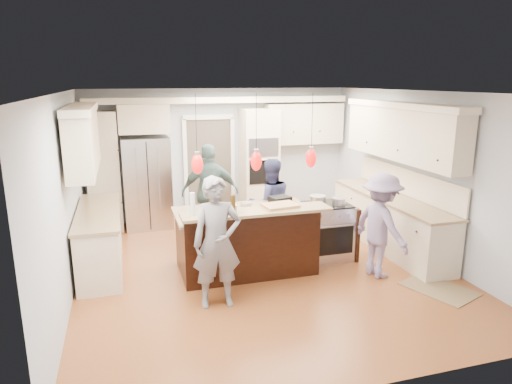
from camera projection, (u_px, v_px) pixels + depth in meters
ground_plane at (262, 268)px, 7.13m from camera, size 6.00×6.00×0.00m
room_shell at (263, 153)px, 6.69m from camera, size 5.54×6.04×2.72m
refrigerator at (147, 183)px, 8.94m from camera, size 0.90×0.70×1.80m
oven_column at (259, 164)px, 9.54m from camera, size 0.72×0.69×2.30m
back_upper_cabinets at (186, 142)px, 9.09m from camera, size 5.30×0.61×2.54m
right_counter_run at (393, 188)px, 7.82m from camera, size 0.64×3.10×2.51m
left_cabinets at (94, 202)px, 6.95m from camera, size 0.64×2.30×2.51m
kitchen_island at (246, 239)px, 7.01m from camera, size 2.10×1.46×1.12m
island_range at (327, 231)px, 7.47m from camera, size 0.82×0.71×0.92m
pendant_lights at (256, 161)px, 6.15m from camera, size 1.75×0.15×1.03m
person_bar_end at (217, 243)px, 5.79m from camera, size 0.64×0.43×1.71m
person_far_left at (270, 204)px, 7.84m from camera, size 0.78×0.61×1.58m
person_far_right at (210, 192)px, 8.27m from camera, size 1.08×0.56×1.76m
person_range_side at (381, 226)px, 6.70m from camera, size 0.77×1.11×1.57m
floor_rug at (439, 289)px, 6.42m from camera, size 0.93×1.10×0.01m
water_bottle at (192, 204)px, 6.01m from camera, size 0.09×0.09×0.31m
beer_bottle_a at (214, 204)px, 6.08m from camera, size 0.09×0.09×0.27m
beer_bottle_b at (233, 205)px, 6.06m from camera, size 0.07×0.07×0.27m
beer_bottle_c at (212, 205)px, 6.06m from camera, size 0.07×0.07×0.27m
drink_can at (235, 209)px, 6.15m from camera, size 0.07×0.07×0.11m
cutting_board at (280, 205)px, 6.45m from camera, size 0.51×0.39×0.04m
pot_large at (317, 200)px, 7.28m from camera, size 0.26×0.26×0.15m
pot_small at (339, 201)px, 7.30m from camera, size 0.22×0.22×0.11m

